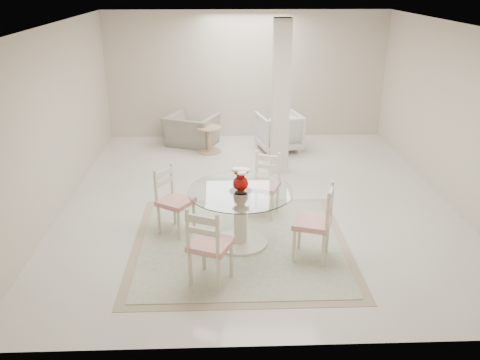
{
  "coord_description": "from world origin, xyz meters",
  "views": [
    {
      "loc": [
        -0.54,
        -7.45,
        3.34
      ],
      "look_at": [
        -0.31,
        -1.28,
        0.85
      ],
      "focal_mm": 38.0,
      "sensor_mm": 36.0,
      "label": 1
    }
  ],
  "objects_px": {
    "dining_table": "(241,217)",
    "side_table": "(209,140)",
    "column": "(281,98)",
    "recliner_taupe": "(191,130)",
    "dining_chair_east": "(318,217)",
    "dining_chair_north": "(265,180)",
    "armchair_white": "(279,131)",
    "dining_chair_west": "(172,195)",
    "dining_chair_south": "(208,241)",
    "red_vase": "(241,179)"
  },
  "relations": [
    {
      "from": "column",
      "to": "dining_table",
      "type": "bearing_deg",
      "value": -106.25
    },
    {
      "from": "red_vase",
      "to": "dining_table",
      "type": "bearing_deg",
      "value": 161.57
    },
    {
      "from": "column",
      "to": "recliner_taupe",
      "type": "distance_m",
      "value": 2.52
    },
    {
      "from": "dining_chair_west",
      "to": "side_table",
      "type": "relative_size",
      "value": 1.98
    },
    {
      "from": "dining_chair_east",
      "to": "side_table",
      "type": "height_order",
      "value": "dining_chair_east"
    },
    {
      "from": "dining_chair_north",
      "to": "armchair_white",
      "type": "height_order",
      "value": "dining_chair_north"
    },
    {
      "from": "column",
      "to": "armchair_white",
      "type": "xyz_separation_m",
      "value": [
        0.13,
        1.2,
        -0.97
      ]
    },
    {
      "from": "column",
      "to": "dining_table",
      "type": "xyz_separation_m",
      "value": [
        -0.81,
        -2.78,
        -0.95
      ]
    },
    {
      "from": "red_vase",
      "to": "column",
      "type": "bearing_deg",
      "value": 73.77
    },
    {
      "from": "dining_chair_north",
      "to": "recliner_taupe",
      "type": "bearing_deg",
      "value": 130.67
    },
    {
      "from": "red_vase",
      "to": "dining_chair_south",
      "type": "bearing_deg",
      "value": -113.42
    },
    {
      "from": "dining_chair_east",
      "to": "dining_chair_south",
      "type": "xyz_separation_m",
      "value": [
        -1.35,
        -0.54,
        -0.0
      ]
    },
    {
      "from": "dining_chair_north",
      "to": "recliner_taupe",
      "type": "distance_m",
      "value": 3.65
    },
    {
      "from": "dining_table",
      "to": "side_table",
      "type": "xyz_separation_m",
      "value": [
        -0.49,
        3.87,
        -0.16
      ]
    },
    {
      "from": "red_vase",
      "to": "dining_chair_south",
      "type": "xyz_separation_m",
      "value": [
        -0.41,
        -0.94,
        -0.36
      ]
    },
    {
      "from": "side_table",
      "to": "dining_chair_east",
      "type": "bearing_deg",
      "value": -71.47
    },
    {
      "from": "dining_chair_north",
      "to": "recliner_taupe",
      "type": "relative_size",
      "value": 1.05
    },
    {
      "from": "red_vase",
      "to": "armchair_white",
      "type": "height_order",
      "value": "red_vase"
    },
    {
      "from": "side_table",
      "to": "dining_chair_north",
      "type": "bearing_deg",
      "value": -73.13
    },
    {
      "from": "red_vase",
      "to": "side_table",
      "type": "height_order",
      "value": "red_vase"
    },
    {
      "from": "dining_chair_west",
      "to": "recliner_taupe",
      "type": "relative_size",
      "value": 1.05
    },
    {
      "from": "dining_chair_west",
      "to": "armchair_white",
      "type": "relative_size",
      "value": 1.24
    },
    {
      "from": "column",
      "to": "dining_chair_north",
      "type": "bearing_deg",
      "value": -102.56
    },
    {
      "from": "column",
      "to": "dining_chair_east",
      "type": "xyz_separation_m",
      "value": [
        0.13,
        -3.18,
        -0.77
      ]
    },
    {
      "from": "side_table",
      "to": "dining_chair_south",
      "type": "bearing_deg",
      "value": -88.97
    },
    {
      "from": "dining_chair_west",
      "to": "armchair_white",
      "type": "height_order",
      "value": "dining_chair_west"
    },
    {
      "from": "dining_chair_west",
      "to": "recliner_taupe",
      "type": "bearing_deg",
      "value": 32.93
    },
    {
      "from": "dining_chair_east",
      "to": "recliner_taupe",
      "type": "relative_size",
      "value": 1.11
    },
    {
      "from": "red_vase",
      "to": "dining_chair_east",
      "type": "height_order",
      "value": "dining_chair_east"
    },
    {
      "from": "dining_chair_north",
      "to": "side_table",
      "type": "relative_size",
      "value": 1.97
    },
    {
      "from": "dining_table",
      "to": "dining_chair_south",
      "type": "xyz_separation_m",
      "value": [
        -0.4,
        -0.94,
        0.18
      ]
    },
    {
      "from": "red_vase",
      "to": "recliner_taupe",
      "type": "distance_m",
      "value": 4.48
    },
    {
      "from": "dining_chair_west",
      "to": "armchair_white",
      "type": "xyz_separation_m",
      "value": [
        1.87,
        3.57,
        -0.17
      ]
    },
    {
      "from": "column",
      "to": "dining_chair_south",
      "type": "height_order",
      "value": "column"
    },
    {
      "from": "dining_table",
      "to": "armchair_white",
      "type": "bearing_deg",
      "value": 76.73
    },
    {
      "from": "dining_table",
      "to": "red_vase",
      "type": "height_order",
      "value": "red_vase"
    },
    {
      "from": "dining_table",
      "to": "dining_chair_east",
      "type": "bearing_deg",
      "value": -22.98
    },
    {
      "from": "dining_chair_south",
      "to": "armchair_white",
      "type": "bearing_deg",
      "value": -81.29
    },
    {
      "from": "dining_chair_north",
      "to": "dining_chair_west",
      "type": "xyz_separation_m",
      "value": [
        -1.33,
        -0.52,
        0.0
      ]
    },
    {
      "from": "dining_table",
      "to": "armchair_white",
      "type": "relative_size",
      "value": 1.62
    },
    {
      "from": "column",
      "to": "dining_chair_north",
      "type": "relative_size",
      "value": 2.6
    },
    {
      "from": "column",
      "to": "dining_chair_south",
      "type": "xyz_separation_m",
      "value": [
        -1.22,
        -3.72,
        -0.77
      ]
    },
    {
      "from": "dining_chair_north",
      "to": "armchair_white",
      "type": "xyz_separation_m",
      "value": [
        0.54,
        3.05,
        -0.16
      ]
    },
    {
      "from": "dining_chair_north",
      "to": "armchair_white",
      "type": "bearing_deg",
      "value": 100.17
    },
    {
      "from": "dining_chair_east",
      "to": "dining_chair_west",
      "type": "height_order",
      "value": "dining_chair_east"
    },
    {
      "from": "dining_chair_north",
      "to": "side_table",
      "type": "xyz_separation_m",
      "value": [
        -0.89,
        2.94,
        -0.3
      ]
    },
    {
      "from": "dining_table",
      "to": "dining_chair_west",
      "type": "height_order",
      "value": "dining_chair_west"
    },
    {
      "from": "dining_table",
      "to": "dining_chair_south",
      "type": "bearing_deg",
      "value": -113.36
    },
    {
      "from": "dining_table",
      "to": "dining_chair_east",
      "type": "relative_size",
      "value": 1.24
    },
    {
      "from": "red_vase",
      "to": "dining_chair_west",
      "type": "relative_size",
      "value": 0.29
    }
  ]
}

